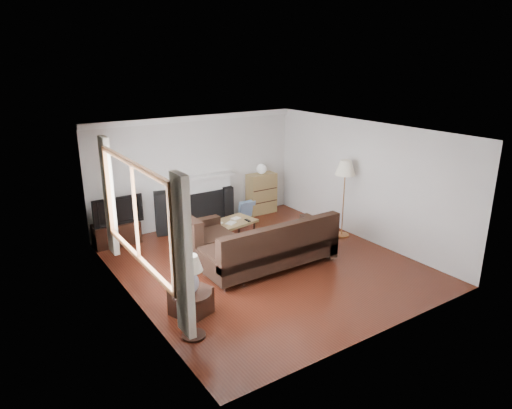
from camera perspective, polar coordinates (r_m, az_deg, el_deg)
room at (r=8.20m, az=1.16°, el=0.46°), size 5.10×5.60×2.54m
window at (r=6.89m, az=-14.86°, el=-0.96°), size 0.12×2.74×1.54m
curtain_near at (r=5.63m, az=-9.10°, el=-6.51°), size 0.10×0.35×2.10m
curtain_far at (r=8.34m, az=-17.91°, el=0.96°), size 0.10×0.35×2.10m
fireplace at (r=10.64m, az=-6.30°, el=0.67°), size 1.40×0.26×1.15m
tv_stand at (r=9.88m, az=-17.02°, el=-3.50°), size 0.93×0.42×0.46m
television at (r=9.72m, az=-17.06°, el=-0.58°), size 1.01×0.13×0.58m
speaker_left at (r=10.13m, az=-11.75°, el=-1.10°), size 0.34×0.38×0.95m
speaker_right at (r=10.85m, az=-3.60°, el=0.17°), size 0.27×0.31×0.82m
bookshelf at (r=11.30m, az=0.68°, el=1.40°), size 0.73×0.35×1.00m
globe_lamp at (r=11.14m, az=0.70°, el=4.47°), size 0.24×0.24×0.24m
sectional_sofa at (r=8.36m, az=1.67°, el=-5.06°), size 2.75×2.01×0.89m
coffee_table at (r=9.57m, az=-3.39°, el=-3.46°), size 1.24×0.83×0.45m
footstool at (r=7.08m, az=-8.14°, el=-11.85°), size 0.64×0.64×0.42m
floor_lamp at (r=9.88m, az=10.89°, el=0.69°), size 0.43×0.43×1.68m
side_table at (r=6.49m, az=-7.90°, el=-13.47°), size 0.55×0.55×0.69m
table_lamp at (r=6.20m, az=-8.14°, el=-8.64°), size 0.33×0.33×0.53m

